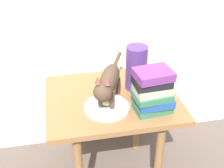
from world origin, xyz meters
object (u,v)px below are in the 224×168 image
side_table (112,111)px  bread_roll (106,101)px  plate (107,107)px  book_stack (153,91)px  green_vase (136,68)px  cat (108,82)px

side_table → bread_roll: 0.17m
plate → book_stack: bearing=-14.2°
green_vase → side_table: bearing=-155.7°
book_stack → cat: bearing=154.3°
book_stack → side_table: bearing=137.7°
plate → book_stack: size_ratio=1.03×
plate → bread_roll: size_ratio=2.89×
book_stack → green_vase: 0.23m
side_table → green_vase: 0.28m
plate → cat: 0.13m
side_table → bread_roll: size_ratio=8.84×
cat → side_table: bearing=63.3°
bread_roll → cat: 0.10m
plate → bread_roll: bread_roll is taller
bread_roll → cat: cat is taller
plate → green_vase: bearing=40.6°
side_table → plate: bearing=-115.1°
cat → book_stack: (0.20, -0.10, -0.02)m
bread_roll → cat: (0.02, 0.03, 0.09)m
bread_roll → green_vase: bearing=38.4°
bread_roll → book_stack: bearing=-17.5°
plate → green_vase: green_vase is taller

